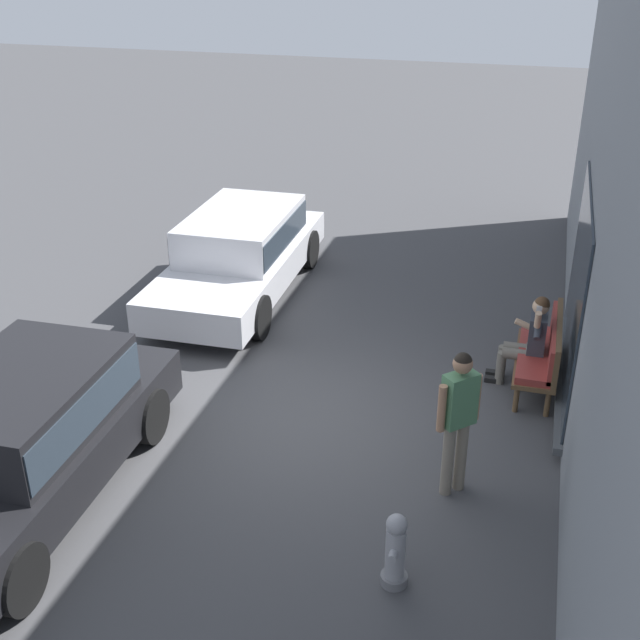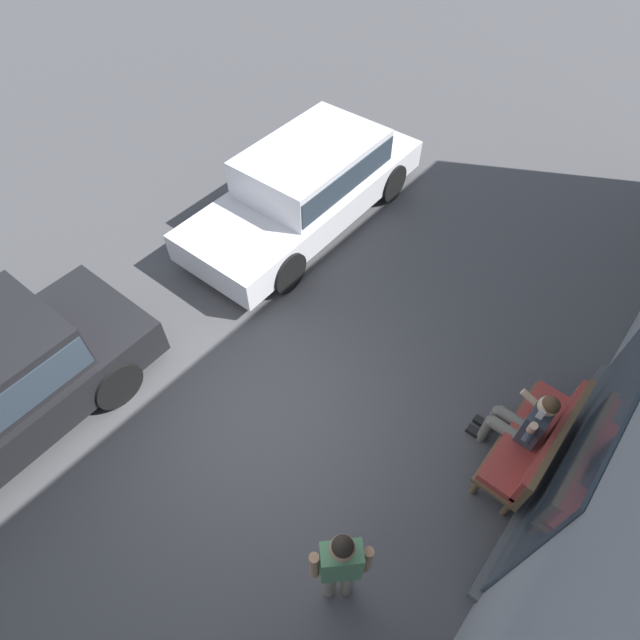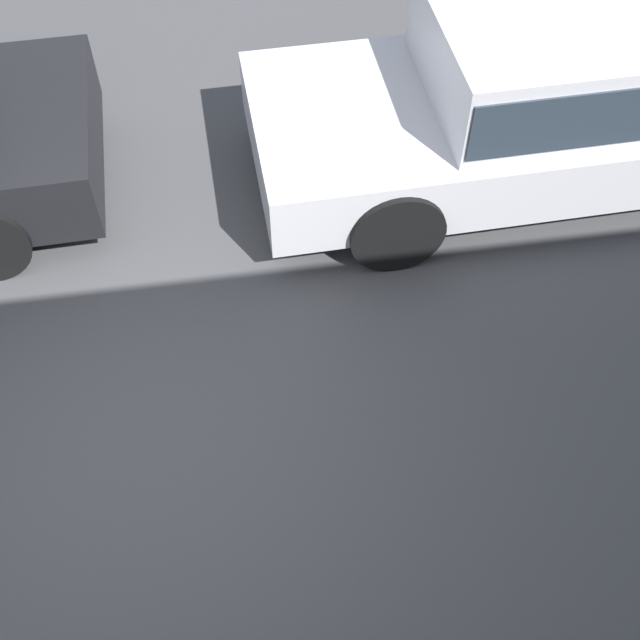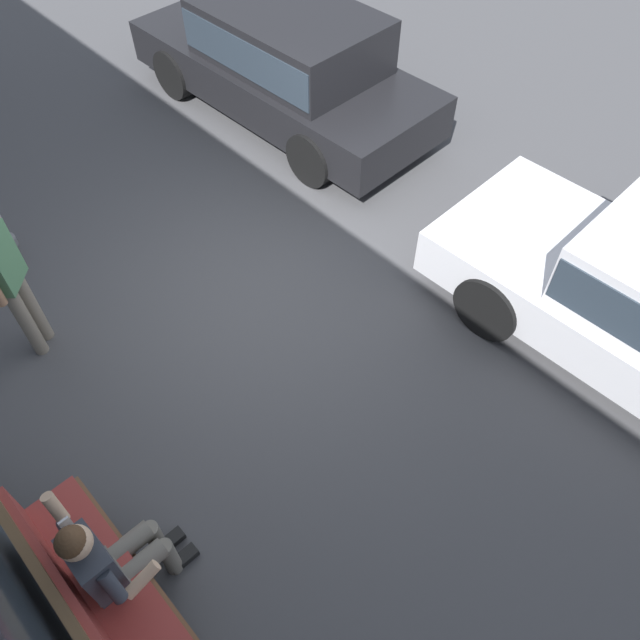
% 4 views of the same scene
% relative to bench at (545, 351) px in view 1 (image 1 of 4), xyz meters
% --- Properties ---
extents(ground_plane, '(60.00, 60.00, 0.00)m').
position_rel_bench_xyz_m(ground_plane, '(1.64, -2.90, -0.54)').
color(ground_plane, '#424244').
extents(building_facade, '(18.00, 0.51, 5.48)m').
position_rel_bench_xyz_m(building_facade, '(1.63, 0.50, 2.18)').
color(building_facade, gray).
rests_on(building_facade, ground_plane).
extents(bench, '(1.66, 0.55, 0.97)m').
position_rel_bench_xyz_m(bench, '(0.00, 0.00, 0.00)').
color(bench, brown).
rests_on(bench, ground_plane).
extents(person_on_phone, '(0.73, 0.74, 1.31)m').
position_rel_bench_xyz_m(person_on_phone, '(-0.02, -0.22, 0.14)').
color(person_on_phone, '#6B665B').
rests_on(person_on_phone, ground_plane).
extents(parked_car_near, '(4.74, 1.94, 1.39)m').
position_rel_bench_xyz_m(parked_car_near, '(-1.80, -5.02, 0.23)').
color(parked_car_near, silver).
rests_on(parked_car_near, ground_plane).
extents(parked_car_mid, '(4.48, 1.92, 1.47)m').
position_rel_bench_xyz_m(parked_car_mid, '(3.93, -5.26, 0.26)').
color(parked_car_mid, black).
rests_on(parked_car_mid, ground_plane).
extents(pedestrian_standing, '(0.42, 0.41, 1.73)m').
position_rel_bench_xyz_m(pedestrian_standing, '(2.58, -0.86, 0.48)').
color(pedestrian_standing, gray).
rests_on(pedestrian_standing, ground_plane).
extents(fire_hydrant, '(0.38, 0.26, 0.81)m').
position_rel_bench_xyz_m(fire_hydrant, '(4.14, -1.20, -0.15)').
color(fire_hydrant, slate).
rests_on(fire_hydrant, ground_plane).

